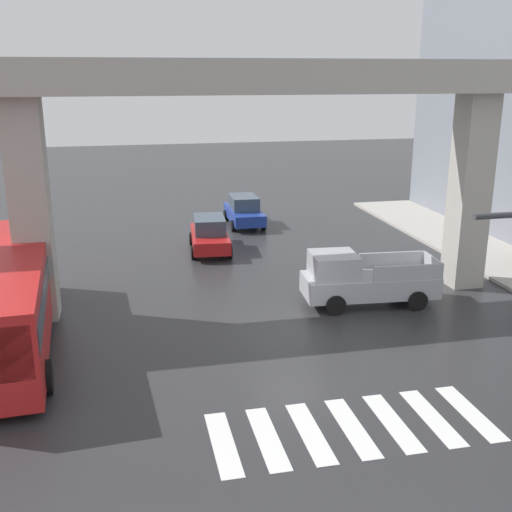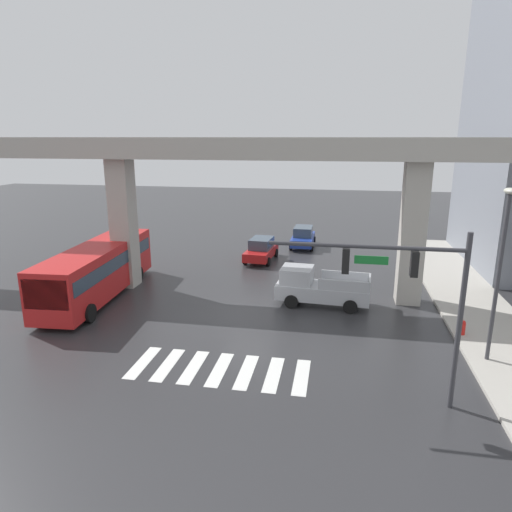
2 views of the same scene
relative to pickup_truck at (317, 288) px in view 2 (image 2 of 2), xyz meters
The scene contains 11 objects.
ground_plane 4.27m from the pickup_truck, 146.77° to the right, with size 120.00×120.00×0.00m, color #2D2D30.
crosswalk_stripes 8.90m from the pickup_truck, 113.10° to the right, with size 7.15×2.80×0.01m.
elevated_overpass 7.78m from the pickup_truck, 159.20° to the left, with size 52.29×2.54×9.07m.
sidewalk_east 8.56m from the pickup_truck, ahead, with size 4.00×36.00×0.15m, color #ADA89E.
pickup_truck is the anchor object (origin of this frame).
city_bus 12.70m from the pickup_truck, behind, with size 3.28×10.94×2.99m.
sedan_blue 13.82m from the pickup_truck, 97.86° to the left, with size 2.00×4.32×1.72m.
sedan_red 9.83m from the pickup_truck, 118.16° to the left, with size 2.22×4.43×1.72m.
traffic_signal_mast 10.40m from the pickup_truck, 69.97° to the right, with size 6.49×0.32×6.20m.
street_lamp_near_corner 9.84m from the pickup_truck, 37.15° to the right, with size 0.44×0.70×7.24m.
fire_hydrant 7.62m from the pickup_truck, 24.49° to the right, with size 0.24×0.24×0.85m.
Camera 2 is at (4.41, -21.89, 9.10)m, focal length 31.88 mm.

